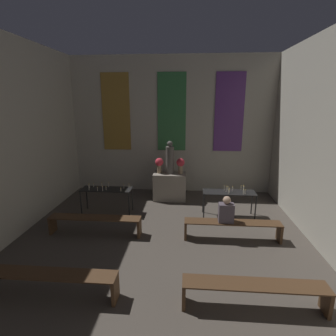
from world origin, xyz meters
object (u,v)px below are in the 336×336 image
at_px(candle_rack_left, 107,191).
at_px(candle_rack_right, 229,194).
at_px(flower_vase_left, 159,164).
at_px(pew_back_right, 232,226).
at_px(pew_third_right, 254,290).
at_px(person_seated, 226,211).
at_px(statue, 170,159).
at_px(flower_vase_right, 180,164).
at_px(altar, 170,186).
at_px(pew_back_left, 95,221).
at_px(pew_third_left, 50,279).

height_order(candle_rack_left, candle_rack_right, candle_rack_right).
height_order(flower_vase_left, candle_rack_left, flower_vase_left).
distance_m(candle_rack_right, pew_back_right, 1.39).
bearing_deg(pew_third_right, person_seated, 94.29).
relative_size(statue, flower_vase_right, 2.11).
relative_size(altar, statue, 1.00).
bearing_deg(statue, pew_third_right, -70.59).
height_order(altar, pew_back_left, altar).
xyz_separation_m(flower_vase_right, candle_rack_left, (-2.18, -1.29, -0.58)).
bearing_deg(person_seated, altar, 120.40).
bearing_deg(pew_back_left, candle_rack_right, 20.90).
bearing_deg(pew_third_right, flower_vase_left, 113.09).
relative_size(flower_vase_right, candle_rack_right, 0.35).
xyz_separation_m(altar, pew_third_right, (1.72, -4.87, -0.11)).
bearing_deg(pew_back_right, statue, 123.02).
bearing_deg(altar, candle_rack_left, -144.62).
xyz_separation_m(statue, flower_vase_right, (0.36, -0.00, -0.18)).
xyz_separation_m(pew_third_left, pew_back_right, (3.43, 2.23, 0.00)).
bearing_deg(pew_third_right, altar, 109.41).
distance_m(statue, candle_rack_right, 2.36).
bearing_deg(pew_third_left, altar, 70.59).
distance_m(flower_vase_right, pew_back_right, 3.10).
xyz_separation_m(candle_rack_right, pew_back_right, (-0.11, -1.35, -0.33)).
height_order(flower_vase_left, pew_back_right, flower_vase_left).
bearing_deg(pew_third_left, candle_rack_left, 91.63).
xyz_separation_m(altar, pew_third_left, (-1.72, -4.87, -0.11)).
distance_m(flower_vase_left, pew_third_right, 5.37).
bearing_deg(candle_rack_left, pew_third_right, -45.37).
bearing_deg(pew_back_left, pew_back_right, 0.00).
bearing_deg(candle_rack_right, pew_third_left, -134.66).
bearing_deg(flower_vase_right, statue, 180.00).
distance_m(statue, pew_back_left, 3.33).
bearing_deg(flower_vase_right, candle_rack_left, -149.34).
bearing_deg(candle_rack_left, pew_third_left, -88.37).
relative_size(altar, flower_vase_right, 2.12).
height_order(flower_vase_left, pew_third_right, flower_vase_left).
distance_m(altar, person_seated, 3.07).
distance_m(pew_third_right, pew_back_right, 2.23).
relative_size(flower_vase_right, person_seated, 0.80).
bearing_deg(flower_vase_left, altar, 0.00).
height_order(flower_vase_right, candle_rack_left, flower_vase_right).
bearing_deg(pew_third_left, pew_back_right, 33.01).
height_order(statue, candle_rack_left, statue).
height_order(pew_back_right, person_seated, person_seated).
distance_m(candle_rack_left, pew_third_right, 5.04).
xyz_separation_m(flower_vase_right, pew_back_right, (1.36, -2.64, -0.91)).
bearing_deg(pew_back_right, candle_rack_left, 159.10).
relative_size(altar, candle_rack_right, 0.74).
relative_size(candle_rack_right, pew_third_right, 0.65).
relative_size(candle_rack_right, pew_back_left, 0.65).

